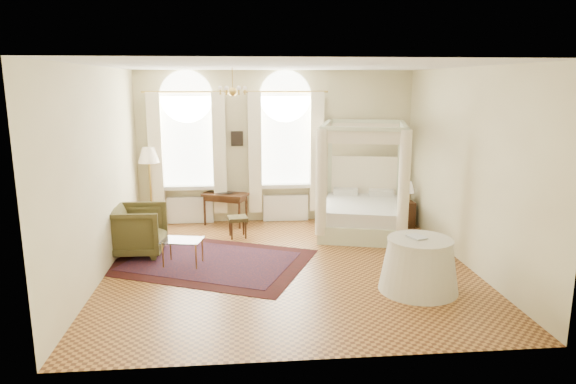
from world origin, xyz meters
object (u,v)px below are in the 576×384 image
stool (238,220)px  armchair (137,230)px  writing_desk (225,198)px  floor_lamp (149,159)px  nightstand (405,214)px  coffee_table (183,242)px  side_table (419,265)px  canopy_bed (362,208)px

stool → armchair: (-1.80, -0.87, 0.10)m
writing_desk → armchair: 2.40m
floor_lamp → armchair: bearing=-89.0°
nightstand → coffee_table: size_ratio=0.74×
nightstand → stool: (-3.57, -0.44, 0.08)m
stool → writing_desk: bearing=105.3°
coffee_table → side_table: size_ratio=0.63×
canopy_bed → side_table: bearing=-87.5°
canopy_bed → stool: (-2.56, -0.13, -0.16)m
armchair → coffee_table: armchair is taller
nightstand → writing_desk: bearing=172.3°
armchair → side_table: bearing=-113.1°
stool → canopy_bed: bearing=2.9°
coffee_table → floor_lamp: (-0.91, 2.47, 1.06)m
nightstand → floor_lamp: (-5.40, 0.52, 1.19)m
armchair → side_table: size_ratio=0.84×
canopy_bed → armchair: bearing=-167.0°
canopy_bed → coffee_table: canopy_bed is taller
nightstand → armchair: 5.53m
armchair → coffee_table: 1.09m
writing_desk → nightstand: bearing=-7.7°
nightstand → stool: nightstand is taller
canopy_bed → writing_desk: 2.94m
nightstand → coffee_table: bearing=-156.5°
armchair → nightstand: bearing=-74.8°
coffee_table → floor_lamp: floor_lamp is taller
nightstand → writing_desk: 3.88m
canopy_bed → armchair: size_ratio=2.45×
writing_desk → coffee_table: writing_desk is taller
coffee_table → floor_lamp: 2.84m
floor_lamp → side_table: 6.06m
coffee_table → armchair: bearing=144.0°
canopy_bed → floor_lamp: 4.57m
nightstand → canopy_bed: bearing=-163.2°
writing_desk → floor_lamp: 1.80m
floor_lamp → side_table: bearing=-40.6°
canopy_bed → nightstand: (1.01, 0.30, -0.24)m
side_table → nightstand: bearing=75.5°
writing_desk → stool: 1.02m
writing_desk → floor_lamp: size_ratio=0.61×
canopy_bed → armchair: canopy_bed is taller
coffee_table → stool: bearing=58.6°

